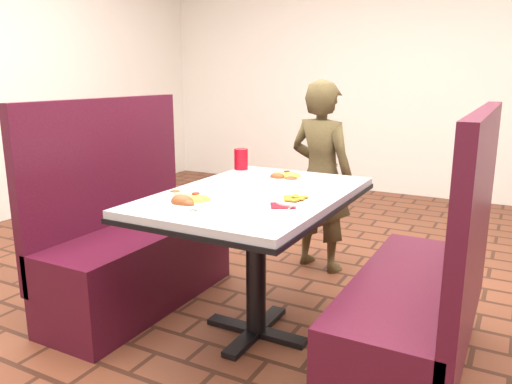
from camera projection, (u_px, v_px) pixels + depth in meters
dining_table at (256, 211)px, 2.42m from camera, size 0.81×1.21×0.75m
booth_bench_left at (134, 248)px, 2.86m from camera, size 0.47×1.20×1.17m
booth_bench_right at (421, 308)px, 2.12m from camera, size 0.47×1.20×1.17m
diner_person at (321, 177)px, 3.33m from camera, size 0.52×0.39×1.27m
near_dinner_plate at (189, 198)px, 2.17m from camera, size 0.24×0.24×0.07m
far_dinner_plate at (286, 175)px, 2.69m from camera, size 0.24×0.24×0.06m
plantain_plate at (295, 200)px, 2.20m from camera, size 0.18×0.18×0.03m
maroon_napkin at (283, 206)px, 2.14m from camera, size 0.14×0.14×0.00m
spoon_utensil at (294, 205)px, 2.14m from camera, size 0.03×0.14×0.00m
red_tumbler at (241, 159)px, 2.96m from camera, size 0.08×0.08×0.12m
paper_napkin at (255, 224)px, 1.86m from camera, size 0.22×0.17×0.01m
knife_utensil at (202, 202)px, 2.16m from camera, size 0.04×0.16×0.00m
fork_utensil at (199, 207)px, 2.08m from camera, size 0.01×0.15×0.00m
lettuce_shreds at (269, 190)px, 2.43m from camera, size 0.28×0.32×0.00m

